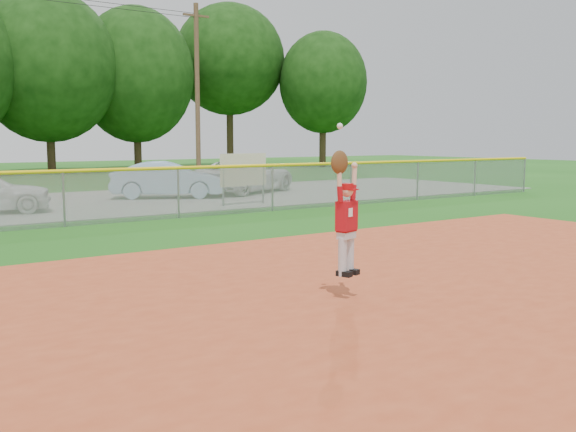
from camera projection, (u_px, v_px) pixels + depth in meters
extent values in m
plane|color=#1A5513|center=(263.00, 307.00, 9.05)|extent=(120.00, 120.00, 0.00)
cube|color=#A93E1E|center=(419.00, 368.00, 6.59)|extent=(24.00, 16.00, 0.04)
cube|color=gray|center=(16.00, 207.00, 22.15)|extent=(44.00, 10.00, 0.03)
imported|color=#96BBE0|center=(168.00, 180.00, 25.28)|extent=(4.56, 3.39, 1.44)
imported|color=silver|center=(246.00, 176.00, 27.84)|extent=(5.75, 4.42, 1.45)
cylinder|color=gray|center=(223.00, 187.00, 22.12)|extent=(0.07, 0.07, 1.38)
cylinder|color=gray|center=(263.00, 185.00, 23.38)|extent=(0.07, 0.07, 1.38)
cube|color=#F0E9C4|center=(244.00, 170.00, 22.68)|extent=(2.05, 0.39, 1.15)
cube|color=gray|center=(64.00, 199.00, 17.15)|extent=(40.00, 0.03, 1.50)
cylinder|color=yellow|center=(63.00, 171.00, 17.06)|extent=(40.00, 0.10, 0.10)
cylinder|color=gray|center=(64.00, 199.00, 17.15)|extent=(0.06, 0.06, 1.50)
cylinder|color=gray|center=(178.00, 193.00, 19.02)|extent=(0.06, 0.06, 1.50)
cylinder|color=gray|center=(272.00, 188.00, 20.89)|extent=(0.06, 0.06, 1.50)
cylinder|color=gray|center=(351.00, 184.00, 22.76)|extent=(0.06, 0.06, 1.50)
cylinder|color=gray|center=(418.00, 181.00, 24.63)|extent=(0.06, 0.06, 1.50)
cylinder|color=gray|center=(475.00, 178.00, 26.51)|extent=(0.06, 0.06, 1.50)
cylinder|color=gray|center=(524.00, 175.00, 28.38)|extent=(0.06, 0.06, 1.50)
cylinder|color=#4C3823|center=(197.00, 96.00, 32.13)|extent=(0.24, 0.24, 9.00)
cube|color=#4C3823|center=(196.00, 16.00, 31.66)|extent=(1.40, 0.10, 0.10)
cylinder|color=#422D1C|center=(51.00, 137.00, 44.03)|extent=(0.56, 0.56, 4.89)
ellipsoid|color=#193F0F|center=(47.00, 66.00, 43.45)|extent=(9.41, 9.41, 10.28)
cylinder|color=#422D1C|center=(137.00, 138.00, 48.24)|extent=(0.56, 0.56, 4.78)
ellipsoid|color=#193F0F|center=(136.00, 75.00, 47.68)|extent=(8.62, 8.62, 10.06)
cylinder|color=#422D1C|center=(230.00, 131.00, 53.70)|extent=(0.56, 0.56, 5.99)
ellipsoid|color=#193F0F|center=(229.00, 60.00, 52.99)|extent=(9.18, 9.18, 9.14)
cylinder|color=#422D1C|center=(323.00, 139.00, 53.28)|extent=(0.56, 0.56, 4.69)
ellipsoid|color=#193F0F|center=(323.00, 83.00, 52.73)|extent=(7.23, 7.23, 8.32)
cylinder|color=silver|center=(342.00, 257.00, 9.26)|extent=(0.16, 0.16, 0.56)
cylinder|color=silver|center=(350.00, 255.00, 9.42)|extent=(0.16, 0.16, 0.56)
cube|color=black|center=(344.00, 274.00, 9.27)|extent=(0.18, 0.25, 0.08)
cube|color=black|center=(352.00, 271.00, 9.43)|extent=(0.18, 0.25, 0.08)
cube|color=silver|center=(346.00, 235.00, 9.31)|extent=(0.33, 0.24, 0.11)
cube|color=maroon|center=(346.00, 230.00, 9.30)|extent=(0.34, 0.25, 0.04)
cube|color=#A60B14|center=(347.00, 216.00, 9.27)|extent=(0.38, 0.28, 0.43)
cube|color=white|center=(351.00, 212.00, 9.17)|extent=(0.10, 0.04, 0.12)
sphere|color=beige|center=(347.00, 190.00, 9.23)|extent=(0.24, 0.24, 0.19)
cylinder|color=#A90A0D|center=(347.00, 187.00, 9.22)|extent=(0.25, 0.25, 0.09)
cube|color=#A90A0D|center=(353.00, 190.00, 9.17)|extent=(0.17, 0.15, 0.02)
cylinder|color=#A60B14|center=(340.00, 194.00, 9.09)|extent=(0.13, 0.11, 0.23)
cylinder|color=beige|center=(339.00, 177.00, 9.05)|extent=(0.10, 0.09, 0.25)
ellipsoid|color=#4C2D14|center=(340.00, 162.00, 9.02)|extent=(0.32, 0.22, 0.34)
sphere|color=white|center=(340.00, 126.00, 8.96)|extent=(0.11, 0.11, 0.09)
cylinder|color=#A60B14|center=(353.00, 192.00, 9.37)|extent=(0.13, 0.11, 0.23)
cylinder|color=beige|center=(354.00, 176.00, 9.36)|extent=(0.10, 0.09, 0.25)
sphere|color=beige|center=(355.00, 165.00, 9.35)|extent=(0.11, 0.11, 0.09)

